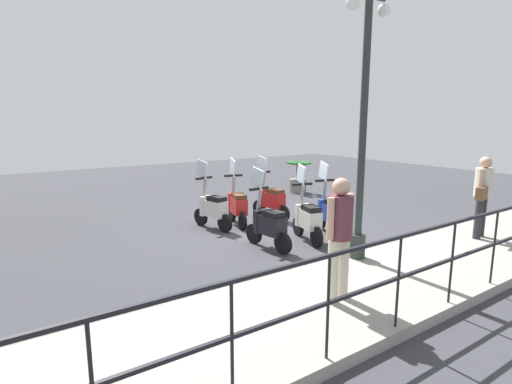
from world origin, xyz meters
The scene contains 13 objects.
ground_plane centered at (0.00, 0.00, 0.00)m, with size 28.00×28.00×0.00m, color #38383D.
promenade_walkway centered at (-3.15, 0.00, 0.07)m, with size 2.20×20.00×0.15m.
fence_railing centered at (-4.20, 0.00, 0.89)m, with size 0.04×16.03×1.07m.
lamp_post_near centered at (-2.40, 0.21, 2.14)m, with size 0.26×0.90×4.47m.
pedestrian_with_bag centered at (-2.97, -2.62, 1.08)m, with size 0.38×0.64×1.59m.
pedestrian_distant centered at (-3.35, 1.65, 1.08)m, with size 0.36×0.49×1.59m.
potted_palm centered at (3.37, -3.35, 0.45)m, with size 1.06×0.66×1.05m.
scooter_near_0 centered at (-0.78, -0.75, 0.48)m, with size 1.21×0.52×1.54m.
scooter_near_1 centered at (-0.89, -0.01, 0.48)m, with size 1.21×0.52×1.54m.
scooter_near_2 centered at (-0.83, 0.92, 0.48)m, with size 1.23×0.44×1.54m.
scooter_far_0 centered at (1.02, -0.51, 0.48)m, with size 1.23×0.45×1.54m.
scooter_far_1 centered at (0.96, 0.51, 0.48)m, with size 1.21×0.52×1.54m.
scooter_far_2 centered at (1.01, 1.13, 0.48)m, with size 1.22×0.50×1.54m.
Camera 1 is at (-6.74, 5.23, 2.46)m, focal length 28.00 mm.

